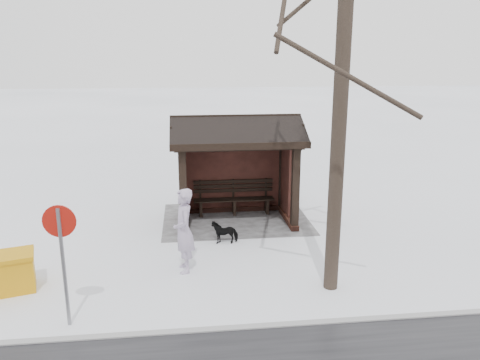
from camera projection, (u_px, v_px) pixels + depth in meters
name	position (u px, v px, depth m)	size (l,w,h in m)	color
ground	(236.00, 221.00, 13.56)	(120.00, 120.00, 0.00)	white
kerb	(270.00, 326.00, 8.28)	(120.00, 0.15, 0.06)	gray
trampled_patch	(236.00, 219.00, 13.75)	(4.20, 3.20, 0.02)	gray
bus_shelter	(236.00, 147.00, 13.15)	(3.60, 2.40, 3.09)	#351A13
pedestrian	(184.00, 231.00, 10.21)	(0.69, 0.45, 1.89)	#A899B4
dog	(225.00, 232.00, 11.97)	(0.31, 0.67, 0.57)	black
grit_bin	(8.00, 272.00, 9.44)	(1.20, 0.97, 0.80)	#C0820B
road_sign	(61.00, 239.00, 7.95)	(0.57, 0.10, 2.23)	slate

